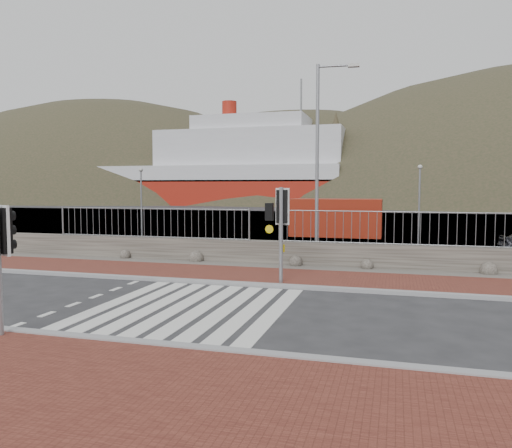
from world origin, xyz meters
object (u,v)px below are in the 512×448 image
(ferry, at_px, (215,172))
(shipping_container, at_px, (336,218))
(traffic_signal_far, at_px, (280,215))
(streetlight, at_px, (321,153))

(ferry, height_order, shipping_container, ferry)
(ferry, relative_size, traffic_signal_far, 16.78)
(traffic_signal_far, xyz_separation_m, shipping_container, (-0.12, 15.60, -1.03))
(streetlight, bearing_deg, traffic_signal_far, -99.53)
(shipping_container, bearing_deg, traffic_signal_far, -90.12)
(ferry, distance_m, traffic_signal_far, 69.66)
(ferry, bearing_deg, shipping_container, -61.99)
(streetlight, distance_m, shipping_container, 11.36)
(traffic_signal_far, height_order, shipping_container, traffic_signal_far)
(traffic_signal_far, bearing_deg, streetlight, -92.80)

